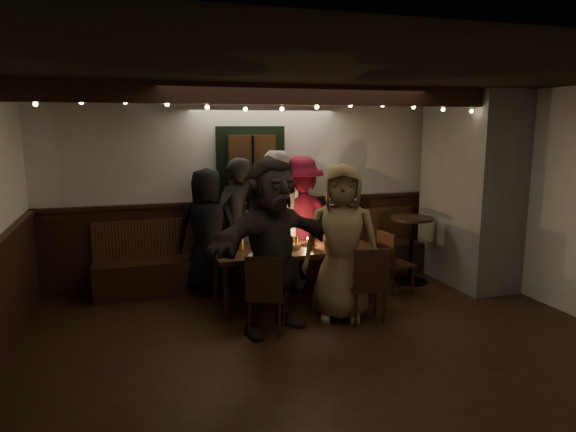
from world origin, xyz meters
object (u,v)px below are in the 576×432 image
object	(u,v)px
chair_near_left	(265,290)
chair_near_right	(369,281)
high_top	(411,241)
dining_table	(293,252)
person_e	(339,225)
person_b	(237,225)
person_f	(272,245)
person_g	(342,243)
person_d	(300,221)
chair_end	(391,259)
person_a	(208,231)
person_c	(274,220)

from	to	relation	value
chair_near_left	chair_near_right	bearing A→B (deg)	-3.02
high_top	dining_table	bearing A→B (deg)	-170.96
person_e	person_b	bearing A→B (deg)	25.53
person_e	person_f	bearing A→B (deg)	69.40
person_f	person_g	distance (m)	0.84
person_d	chair_end	bearing A→B (deg)	137.23
chair_near_left	person_a	bearing A→B (deg)	103.37
person_c	person_d	bearing A→B (deg)	-160.18
chair_end	person_e	bearing A→B (deg)	113.91
chair_near_right	person_b	size ratio (longest dim) A/B	0.49
dining_table	person_b	xyz separation A→B (m)	(-0.55, 0.67, 0.24)
person_f	person_g	world-z (taller)	person_f
person_c	person_g	bearing A→B (deg)	117.80
chair_near_right	high_top	xyz separation A→B (m)	(1.24, 1.19, 0.10)
chair_near_right	person_c	xyz separation A→B (m)	(-0.64, 1.55, 0.43)
person_f	person_e	bearing A→B (deg)	25.74
person_d	person_g	world-z (taller)	same
person_e	dining_table	bearing A→B (deg)	61.35
chair_near_right	person_e	world-z (taller)	person_e
person_a	person_d	size ratio (longest dim) A/B	0.93
chair_near_left	person_f	world-z (taller)	person_f
person_b	person_c	xyz separation A→B (m)	(0.49, -0.03, 0.04)
dining_table	person_b	size ratio (longest dim) A/B	1.11
high_top	person_e	bearing A→B (deg)	151.86
high_top	person_f	world-z (taller)	person_f
chair_end	high_top	size ratio (longest dim) A/B	0.90
dining_table	chair_near_right	distance (m)	1.09
dining_table	person_d	size ratio (longest dim) A/B	1.11
person_a	person_e	xyz separation A→B (m)	(1.87, 0.09, -0.05)
person_e	person_g	size ratio (longest dim) A/B	0.87
person_b	person_g	world-z (taller)	person_g
chair_near_right	person_a	xyz separation A→B (m)	(-1.52, 1.57, 0.33)
person_e	person_g	bearing A→B (deg)	89.98
chair_near_right	person_a	distance (m)	2.21
chair_near_right	person_f	bearing A→B (deg)	172.53
person_c	person_f	xyz separation A→B (m)	(-0.42, -1.41, 0.01)
high_top	person_a	world-z (taller)	person_a
person_f	person_a	bearing A→B (deg)	86.16
person_c	person_f	distance (m)	1.47
high_top	person_d	bearing A→B (deg)	164.16
person_c	person_f	size ratio (longest dim) A/B	0.99
person_e	person_f	xyz separation A→B (m)	(-1.41, -1.53, 0.16)
chair_near_left	person_a	xyz separation A→B (m)	(-0.36, 1.51, 0.34)
chair_end	person_a	bearing A→B (deg)	161.43
chair_near_right	person_g	size ratio (longest dim) A/B	0.49
chair_end	person_c	size ratio (longest dim) A/B	0.45
chair_end	person_d	world-z (taller)	person_d
chair_near_left	chair_near_right	size ratio (longest dim) A/B	0.99
chair_end	person_c	xyz separation A→B (m)	(-1.37, 0.73, 0.46)
dining_table	chair_end	world-z (taller)	dining_table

